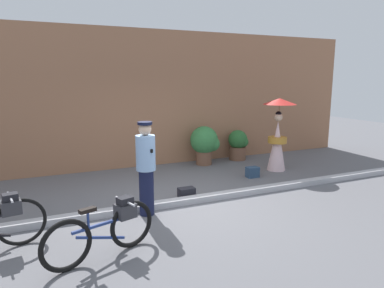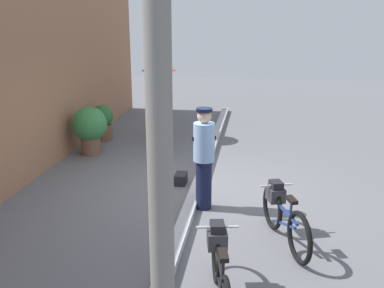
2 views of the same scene
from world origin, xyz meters
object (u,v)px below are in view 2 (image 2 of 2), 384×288
(bicycle_near_officer, at_px, (283,214))
(potted_plant_small, at_px, (103,121))
(bicycle_far_side, at_px, (220,269))
(backpack_spare, at_px, (181,178))
(potted_plant_by_door, at_px, (91,127))
(utility_pole, at_px, (159,116))
(person_officer, at_px, (204,156))
(backpack_on_pavement, at_px, (167,145))
(person_with_parasol, at_px, (160,101))

(bicycle_near_officer, bearing_deg, potted_plant_small, 42.51)
(bicycle_far_side, height_order, potted_plant_small, potted_plant_small)
(bicycle_far_side, relative_size, backpack_spare, 5.26)
(bicycle_near_officer, height_order, potted_plant_small, potted_plant_small)
(potted_plant_by_door, bearing_deg, utility_pole, -154.30)
(bicycle_near_officer, height_order, person_officer, person_officer)
(potted_plant_by_door, xyz_separation_m, backpack_on_pavement, (0.51, -1.64, -0.49))
(bicycle_far_side, distance_m, backpack_spare, 3.60)
(bicycle_far_side, distance_m, person_with_parasol, 6.82)
(backpack_on_pavement, bearing_deg, bicycle_far_side, -162.60)
(potted_plant_small, distance_m, backpack_spare, 3.71)
(person_officer, bearing_deg, backpack_spare, 28.69)
(bicycle_near_officer, height_order, backpack_spare, bicycle_near_officer)
(bicycle_near_officer, xyz_separation_m, person_officer, (0.92, 1.22, 0.49))
(backpack_spare, bearing_deg, potted_plant_by_door, 56.58)
(person_with_parasol, xyz_separation_m, backpack_on_pavement, (-0.98, -0.35, -0.85))
(person_with_parasol, distance_m, backpack_spare, 3.34)
(backpack_on_pavement, height_order, backpack_spare, backpack_on_pavement)
(potted_plant_small, bearing_deg, person_with_parasol, -77.40)
(bicycle_near_officer, height_order, person_with_parasol, person_with_parasol)
(bicycle_far_side, height_order, utility_pole, utility_pole)
(bicycle_near_officer, xyz_separation_m, potted_plant_small, (4.64, 4.26, 0.07))
(backpack_on_pavement, bearing_deg, potted_plant_small, 69.74)
(backpack_on_pavement, bearing_deg, person_officer, -157.81)
(potted_plant_small, distance_m, utility_pole, 8.37)
(person_officer, relative_size, person_with_parasol, 0.88)
(person_officer, height_order, backpack_on_pavement, person_officer)
(potted_plant_small, bearing_deg, person_officer, -140.77)
(utility_pole, bearing_deg, bicycle_far_side, -13.37)
(potted_plant_by_door, height_order, potted_plant_small, potted_plant_by_door)
(person_with_parasol, height_order, potted_plant_by_door, person_with_parasol)
(person_with_parasol, xyz_separation_m, potted_plant_small, (-0.32, 1.44, -0.51))
(person_with_parasol, height_order, backpack_on_pavement, person_with_parasol)
(potted_plant_by_door, relative_size, backpack_spare, 3.26)
(person_officer, xyz_separation_m, backpack_on_pavement, (3.06, 1.25, -0.76))
(bicycle_far_side, xyz_separation_m, person_officer, (2.43, 0.47, 0.46))
(potted_plant_small, height_order, backpack_spare, potted_plant_small)
(person_officer, bearing_deg, backpack_on_pavement, 22.19)
(bicycle_near_officer, relative_size, person_with_parasol, 0.83)
(bicycle_far_side, xyz_separation_m, utility_pole, (-1.34, 0.32, 1.97))
(person_with_parasol, height_order, potted_plant_small, person_with_parasol)
(person_with_parasol, relative_size, backpack_spare, 5.67)
(bicycle_near_officer, relative_size, backpack_on_pavement, 5.24)
(utility_pole, bearing_deg, backpack_spare, 8.35)
(bicycle_near_officer, distance_m, person_with_parasol, 5.74)
(backpack_on_pavement, distance_m, utility_pole, 7.34)
(backpack_spare, distance_m, utility_pole, 5.35)
(bicycle_far_side, xyz_separation_m, potted_plant_by_door, (4.98, 3.36, 0.20))
(bicycle_near_officer, distance_m, backpack_spare, 2.63)
(potted_plant_by_door, bearing_deg, backpack_spare, -123.42)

